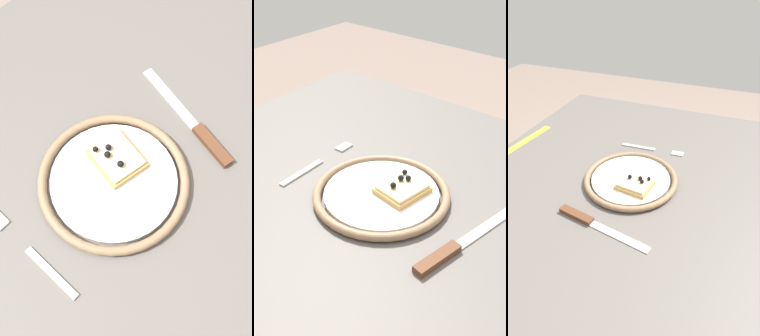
% 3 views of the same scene
% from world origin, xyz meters
% --- Properties ---
extents(dining_table, '(1.02, 0.89, 0.77)m').
position_xyz_m(dining_table, '(0.00, 0.00, 0.67)').
color(dining_table, '#5B5651').
rests_on(dining_table, ground_plane).
extents(plate, '(0.26, 0.26, 0.02)m').
position_xyz_m(plate, '(0.00, 0.01, 0.78)').
color(plate, white).
rests_on(plate, dining_table).
extents(pizza_slice_near, '(0.08, 0.09, 0.03)m').
position_xyz_m(pizza_slice_near, '(0.03, 0.03, 0.79)').
color(pizza_slice_near, tan).
rests_on(pizza_slice_near, plate).
extents(knife, '(0.06, 0.24, 0.01)m').
position_xyz_m(knife, '(0.18, -0.03, 0.78)').
color(knife, silver).
rests_on(knife, dining_table).
extents(fork, '(0.03, 0.20, 0.00)m').
position_xyz_m(fork, '(-0.18, 0.01, 0.77)').
color(fork, '#B9B9B9').
rests_on(fork, dining_table).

